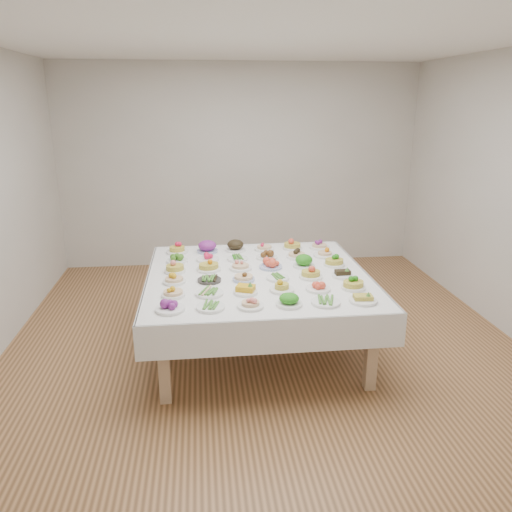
{
  "coord_description": "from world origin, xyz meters",
  "views": [
    {
      "loc": [
        -0.59,
        -4.54,
        2.3
      ],
      "look_at": [
        -0.07,
        -0.04,
        0.88
      ],
      "focal_mm": 35.0,
      "sensor_mm": 36.0,
      "label": 1
    }
  ],
  "objects": [
    {
      "name": "dish_35",
      "position": [
        0.7,
        0.57,
        0.81
      ],
      "size": [
        0.22,
        0.22,
        0.12
      ],
      "color": "white",
      "rests_on": "display_table"
    },
    {
      "name": "dish_27",
      "position": [
        0.08,
        0.28,
        0.79
      ],
      "size": [
        0.21,
        0.21,
        0.1
      ],
      "color": "white",
      "rests_on": "display_table"
    },
    {
      "name": "dish_4",
      "position": [
        0.38,
        -0.95,
        0.77
      ],
      "size": [
        0.23,
        0.23,
        0.06
      ],
      "color": "white",
      "rests_on": "display_table"
    },
    {
      "name": "dish_23",
      "position": [
        0.7,
        -0.02,
        0.81
      ],
      "size": [
        0.21,
        0.2,
        0.13
      ],
      "color": "white",
      "rests_on": "display_table"
    },
    {
      "name": "dish_14",
      "position": [
        -0.22,
        -0.35,
        0.8
      ],
      "size": [
        0.2,
        0.2,
        0.11
      ],
      "color": "#4C66B2",
      "rests_on": "display_table"
    },
    {
      "name": "dish_20",
      "position": [
        -0.22,
        -0.03,
        0.8
      ],
      "size": [
        0.21,
        0.21,
        0.11
      ],
      "color": "white",
      "rests_on": "display_table"
    },
    {
      "name": "dish_6",
      "position": [
        -0.83,
        -0.65,
        0.8
      ],
      "size": [
        0.19,
        0.19,
        0.11
      ],
      "color": "white",
      "rests_on": "display_table"
    },
    {
      "name": "dish_5",
      "position": [
        0.69,
        -0.95,
        0.79
      ],
      "size": [
        0.22,
        0.22,
        0.09
      ],
      "color": "white",
      "rests_on": "display_table"
    },
    {
      "name": "dish_29",
      "position": [
        0.68,
        0.28,
        0.81
      ],
      "size": [
        0.23,
        0.23,
        0.12
      ],
      "color": "white",
      "rests_on": "display_table"
    },
    {
      "name": "dish_24",
      "position": [
        -0.83,
        0.26,
        0.79
      ],
      "size": [
        0.21,
        0.21,
        0.09
      ],
      "color": "white",
      "rests_on": "display_table"
    },
    {
      "name": "dish_32",
      "position": [
        -0.22,
        0.58,
        0.82
      ],
      "size": [
        0.21,
        0.21,
        0.14
      ],
      "color": "white",
      "rests_on": "display_table"
    },
    {
      "name": "dish_8",
      "position": [
        -0.23,
        -0.65,
        0.79
      ],
      "size": [
        0.2,
        0.2,
        0.09
      ],
      "color": "white",
      "rests_on": "display_table"
    },
    {
      "name": "dish_3",
      "position": [
        0.09,
        -0.95,
        0.8
      ],
      "size": [
        0.21,
        0.21,
        0.11
      ],
      "color": "white",
      "rests_on": "display_table"
    },
    {
      "name": "dish_15",
      "position": [
        0.09,
        -0.35,
        0.77
      ],
      "size": [
        0.2,
        0.2,
        0.05
      ],
      "color": "white",
      "rests_on": "display_table"
    },
    {
      "name": "dish_9",
      "position": [
        0.08,
        -0.64,
        0.8
      ],
      "size": [
        0.21,
        0.21,
        0.11
      ],
      "color": "white",
      "rests_on": "display_table"
    },
    {
      "name": "dish_34",
      "position": [
        0.4,
        0.58,
        0.81
      ],
      "size": [
        0.21,
        0.2,
        0.13
      ],
      "color": "white",
      "rests_on": "display_table"
    },
    {
      "name": "dish_25",
      "position": [
        -0.52,
        0.28,
        0.8
      ],
      "size": [
        0.22,
        0.22,
        0.1
      ],
      "color": "white",
      "rests_on": "display_table"
    },
    {
      "name": "dish_30",
      "position": [
        -0.84,
        0.58,
        0.82
      ],
      "size": [
        0.24,
        0.23,
        0.14
      ],
      "color": "white",
      "rests_on": "display_table"
    },
    {
      "name": "dish_1",
      "position": [
        -0.53,
        -0.94,
        0.77
      ],
      "size": [
        0.22,
        0.22,
        0.05
      ],
      "color": "white",
      "rests_on": "display_table"
    },
    {
      "name": "dish_19",
      "position": [
        -0.52,
        -0.03,
        0.82
      ],
      "size": [
        0.25,
        0.24,
        0.15
      ],
      "color": "white",
      "rests_on": "display_table"
    },
    {
      "name": "dish_22",
      "position": [
        0.4,
        -0.03,
        0.81
      ],
      "size": [
        0.22,
        0.22,
        0.13
      ],
      "color": "white",
      "rests_on": "display_table"
    },
    {
      "name": "dish_18",
      "position": [
        -0.84,
        -0.04,
        0.81
      ],
      "size": [
        0.21,
        0.2,
        0.13
      ],
      "color": "white",
      "rests_on": "display_table"
    },
    {
      "name": "dish_0",
      "position": [
        -0.84,
        -0.95,
        0.8
      ],
      "size": [
        0.23,
        0.23,
        0.11
      ],
      "color": "white",
      "rests_on": "display_table"
    },
    {
      "name": "room_envelope",
      "position": [
        0.0,
        0.0,
        1.83
      ],
      "size": [
        5.02,
        5.02,
        2.81
      ],
      "color": "#A77345",
      "rests_on": "ground"
    },
    {
      "name": "dish_31",
      "position": [
        -0.52,
        0.57,
        0.82
      ],
      "size": [
        0.22,
        0.22,
        0.14
      ],
      "color": "#4C66B2",
      "rests_on": "display_table"
    },
    {
      "name": "dish_17",
      "position": [
        0.69,
        -0.35,
        0.78
      ],
      "size": [
        0.19,
        0.19,
        0.08
      ],
      "color": "white",
      "rests_on": "display_table"
    },
    {
      "name": "dish_28",
      "position": [
        0.39,
        0.27,
        0.81
      ],
      "size": [
        0.21,
        0.21,
        0.12
      ],
      "color": "white",
      "rests_on": "display_table"
    },
    {
      "name": "dish_16",
      "position": [
        0.4,
        -0.34,
        0.82
      ],
      "size": [
        0.21,
        0.21,
        0.14
      ],
      "color": "white",
      "rests_on": "display_table"
    },
    {
      "name": "dish_33",
      "position": [
        0.09,
        0.58,
        0.8
      ],
      "size": [
        0.21,
        0.21,
        0.11
      ],
      "color": "white",
      "rests_on": "display_table"
    },
    {
      "name": "dish_7",
      "position": [
        -0.53,
        -0.65,
        0.78
      ],
      "size": [
        0.25,
        0.23,
        0.06
      ],
      "color": "white",
      "rests_on": "display_table"
    },
    {
      "name": "dish_11",
      "position": [
        0.7,
        -0.65,
        0.81
      ],
      "size": [
        0.22,
        0.21,
        0.13
      ],
      "color": "white",
      "rests_on": "display_table"
    },
    {
      "name": "dish_21",
      "position": [
        0.07,
        -0.03,
        0.8
      ],
      "size": [
        0.22,
        0.22,
        0.1
      ],
      "color": "#4C66B2",
      "rests_on": "display_table"
    },
    {
      "name": "dish_12",
      "position": [
        -0.83,
        -0.33,
        0.81
      ],
      "size": [
        0.21,
        0.21,
        0.12
      ],
      "color": "white",
      "rests_on": "display_table"
    },
    {
      "name": "dish_10",
      "position": [
        0.39,
        -0.65,
        0.78
      ],
      "size": [
        0.21,
        0.21,
        0.08
      ],
      "color": "white",
      "rests_on": "display_table"
    },
    {
      "name": "display_table",
      "position": [
        -0.07,
        -0.19,
        0.68
      ],
      "size": [
        2.05,
        2.05,
        0.75
      ],
      "color": "white",
      "rests_on": "ground"
    },
    {
      "name": "dish_2",
      "position": [
        -0.22,
        -0.96,
        0.8
      ],
      "size": [
        0.21,
        0.21,
        0.11
      ],
      "color": "white",
      "rests_on": "display_table"
    },
    {
      "name": "dish_26",
      "position": [
        -0.22,
        0.27,
        0.77
      ],
      "size": [
        0.21,
        0.21,
        0.05
      ],
      "color": "white",
      "rests_on": "display_table"
    },
    {
      "name": "dish_13",
      "position": [
        -0.52,
        -0.33,
        0.77
      ],
      "size": [
        0.21,
        0.21,
        0.05
      ],
      "color": "#2D2A28",
      "rests_on": "display_table"
    }
  ]
}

